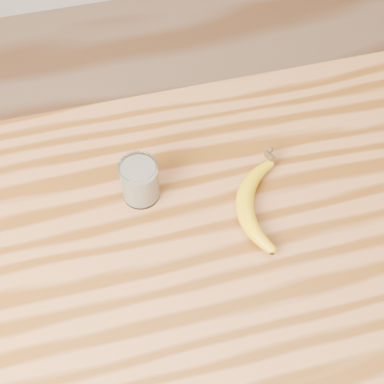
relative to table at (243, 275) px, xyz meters
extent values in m
plane|color=brown|center=(0.00, 0.00, -0.77)|extent=(4.00, 4.00, 0.00)
cube|color=#AA6A37|center=(0.00, 0.00, 0.11)|extent=(1.20, 0.80, 0.04)
cylinder|color=brown|center=(-0.54, 0.34, -0.34)|extent=(0.06, 0.06, 0.86)
cylinder|color=brown|center=(0.54, 0.34, -0.34)|extent=(0.06, 0.06, 0.86)
cylinder|color=white|center=(-0.16, 0.15, 0.17)|extent=(0.07, 0.07, 0.09)
torus|color=white|center=(-0.16, 0.15, 0.22)|extent=(0.07, 0.07, 0.00)
cylinder|color=beige|center=(-0.16, 0.15, 0.17)|extent=(0.06, 0.06, 0.07)
camera|label=1|loc=(-0.21, -0.42, 0.95)|focal=50.00mm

